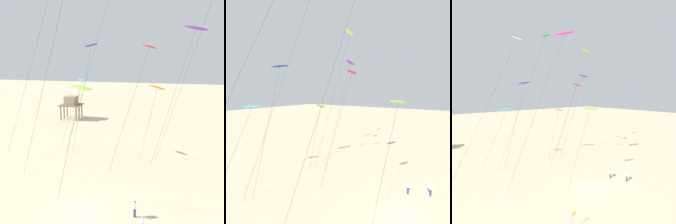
{
  "view_description": "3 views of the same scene",
  "coord_description": "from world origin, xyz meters",
  "views": [
    {
      "loc": [
        9.81,
        -24.71,
        15.25
      ],
      "look_at": [
        2.34,
        4.84,
        9.17
      ],
      "focal_mm": 46.88,
      "sensor_mm": 36.0,
      "label": 1
    },
    {
      "loc": [
        -19.71,
        -6.01,
        13.38
      ],
      "look_at": [
        2.57,
        9.23,
        10.47
      ],
      "focal_mm": 31.91,
      "sensor_mm": 36.0,
      "label": 2
    },
    {
      "loc": [
        -22.4,
        -21.68,
        14.74
      ],
      "look_at": [
        1.24,
        7.42,
        11.13
      ],
      "focal_mm": 33.79,
      "sensor_mm": 36.0,
      "label": 3
    }
  ],
  "objects": [
    {
      "name": "kite_red",
      "position": [
        5.51,
        8.93,
        15.61
      ],
      "size": [
        6.15,
        2.45,
        16.46
      ],
      "color": "red",
      "rests_on": "ground"
    },
    {
      "name": "kite_orange",
      "position": [
        6.06,
        15.12,
        10.71
      ],
      "size": [
        3.43,
        1.22,
        11.23
      ],
      "color": "orange",
      "rests_on": "ground"
    },
    {
      "name": "kite_navy",
      "position": [
        -3.03,
        14.23,
        16.2
      ],
      "size": [
        4.96,
        2.11,
        16.72
      ],
      "color": "navy",
      "rests_on": "ground"
    },
    {
      "name": "kite_flyer_middle",
      "position": [
        5.69,
        0.37,
        0.89
      ],
      "size": [
        0.69,
        0.7,
        1.67
      ],
      "color": "navy",
      "rests_on": "ground"
    },
    {
      "name": "stilt_house",
      "position": [
        -16.25,
        39.02,
        4.0
      ],
      "size": [
        4.77,
        4.7,
        5.46
      ],
      "color": "#846647",
      "rests_on": "ground"
    },
    {
      "name": "ground_plane",
      "position": [
        0.0,
        0.0,
        0.0
      ],
      "size": [
        260.0,
        260.0,
        0.0
      ],
      "primitive_type": "plane",
      "color": "beige"
    },
    {
      "name": "kite_lime",
      "position": [
        0.48,
        0.38,
        12.14
      ],
      "size": [
        4.66,
        1.93,
        12.51
      ],
      "color": "#8CD833",
      "rests_on": "ground"
    },
    {
      "name": "kite_purple",
      "position": [
        10.63,
        12.19,
        18.12
      ],
      "size": [
        6.54,
        2.35,
        18.76
      ],
      "color": "purple",
      "rests_on": "ground"
    },
    {
      "name": "kite_cyan",
      "position": [
        -5.37,
        16.86,
        11.26
      ],
      "size": [
        5.75,
        2.66,
        11.53
      ],
      "color": "#33BFE0",
      "rests_on": "ground"
    }
  ]
}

